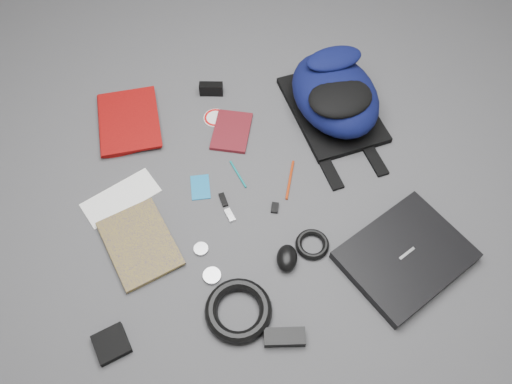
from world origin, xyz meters
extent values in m
plane|color=#4F4F51|center=(0.00, 0.00, 0.00)|extent=(4.00, 4.00, 0.00)
cube|color=black|center=(0.40, -0.32, 0.02)|extent=(0.45, 0.41, 0.04)
imported|color=#760607|center=(-0.50, 0.39, 0.02)|extent=(0.22, 0.29, 0.03)
imported|color=gold|center=(-0.48, -0.13, 0.01)|extent=(0.26, 0.31, 0.02)
cube|color=white|center=(-0.44, 0.08, 0.00)|extent=(0.27, 0.21, 0.00)
cube|color=#4A0E13|center=(-0.03, 0.28, 0.01)|extent=(0.18, 0.21, 0.01)
cube|color=black|center=(-0.07, 0.48, 0.02)|extent=(0.09, 0.05, 0.05)
cylinder|color=white|center=(-0.08, 0.36, 0.00)|extent=(0.10, 0.10, 0.00)
cylinder|color=#0D7A7B|center=(-0.04, 0.09, 0.00)|extent=(0.04, 0.12, 0.01)
cylinder|color=#A4300C|center=(0.12, 0.03, 0.00)|extent=(0.07, 0.15, 0.01)
cube|color=#1776B2|center=(-0.18, 0.07, 0.00)|extent=(0.07, 0.10, 0.00)
cube|color=black|center=(-0.11, 0.00, 0.00)|extent=(0.03, 0.05, 0.01)
cube|color=silver|center=(-0.10, -0.06, 0.00)|extent=(0.03, 0.05, 0.01)
cube|color=black|center=(0.05, -0.06, 0.01)|extent=(0.03, 0.04, 0.01)
ellipsoid|color=black|center=(0.04, -0.25, 0.02)|extent=(0.09, 0.10, 0.05)
cylinder|color=#A8A8AA|center=(-0.21, -0.16, 0.01)|extent=(0.06, 0.06, 0.01)
cylinder|color=#ACACAE|center=(-0.19, -0.26, 0.01)|extent=(0.06, 0.06, 0.01)
torus|color=black|center=(0.13, -0.22, 0.01)|extent=(0.13, 0.13, 0.02)
cube|color=black|center=(-0.02, -0.48, 0.01)|extent=(0.12, 0.07, 0.03)
torus|color=black|center=(-0.13, -0.38, 0.02)|extent=(0.23, 0.23, 0.04)
cube|color=black|center=(-0.50, -0.40, 0.01)|extent=(0.11, 0.11, 0.02)
camera|label=1|loc=(-0.18, -0.85, 1.41)|focal=35.00mm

